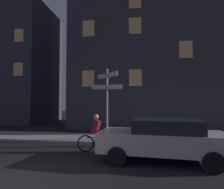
% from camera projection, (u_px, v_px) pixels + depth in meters
% --- Properties ---
extents(ground_plane, '(80.00, 80.00, 0.00)m').
position_uv_depth(ground_plane, '(18.00, 184.00, 4.74)').
color(ground_plane, black).
extents(sidewalk_kerb, '(40.00, 2.52, 0.14)m').
position_uv_depth(sidewalk_kerb, '(84.00, 138.00, 10.52)').
color(sidewalk_kerb, gray).
rests_on(sidewalk_kerb, ground_plane).
extents(signpost, '(1.70, 1.28, 3.80)m').
position_uv_depth(signpost, '(107.00, 97.00, 9.86)').
color(signpost, gray).
rests_on(signpost, sidewalk_kerb).
extents(car_far_trailing, '(4.66, 2.21, 1.51)m').
position_uv_depth(car_far_trailing, '(162.00, 138.00, 6.59)').
color(car_far_trailing, beige).
rests_on(car_far_trailing, ground_plane).
extents(cyclist, '(1.82, 0.36, 1.61)m').
position_uv_depth(cyclist, '(97.00, 134.00, 7.80)').
color(cyclist, black).
rests_on(cyclist, ground_plane).
extents(building_right_block, '(13.87, 8.80, 14.33)m').
position_uv_depth(building_right_block, '(154.00, 49.00, 17.25)').
color(building_right_block, '#383842').
rests_on(building_right_block, ground_plane).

